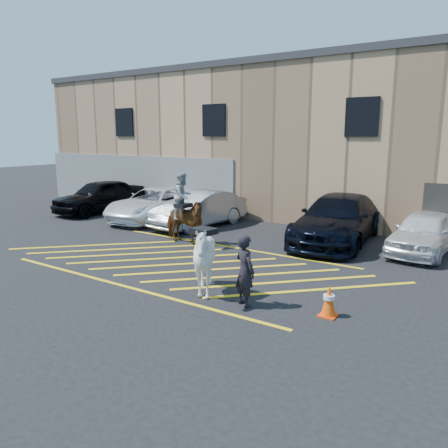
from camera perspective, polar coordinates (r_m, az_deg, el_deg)
The scene contains 12 objects.
ground at distance 13.83m, azimuth -4.22°, elevation -4.92°, with size 90.00×90.00×0.00m, color black.
car_black_suv at distance 23.31m, azimuth -15.87°, elevation 3.53°, with size 1.99×4.95×1.69m, color black.
car_white_pickup at distance 20.68m, azimuth -9.01°, elevation 2.58°, with size 2.47×5.35×1.49m, color white.
car_silver_sedan at distance 18.91m, azimuth -3.27°, elevation 1.95°, with size 1.63×4.66×1.54m, color gray.
car_blue_suv at distance 16.68m, azimuth 14.66°, elevation 0.62°, with size 2.42×5.95×1.73m, color black.
car_white_suv at distance 16.12m, azimuth 24.69°, elevation -0.99°, with size 1.68×4.17×1.42m, color white.
handler at distance 10.12m, azimuth 2.74°, elevation -6.11°, with size 0.62×0.41×1.69m, color black.
warehouse at distance 23.89m, azimuth 13.85°, elevation 10.58°, with size 32.42×10.20×7.30m.
hatching_zone at distance 13.60m, azimuth -5.00°, elevation -5.19°, with size 12.60×5.12×0.01m.
mounted_bay at distance 15.90m, azimuth -5.33°, elevation 1.15°, with size 2.02×0.99×2.62m.
saddled_white at distance 10.77m, azimuth -2.61°, elevation -4.60°, with size 1.73×1.88×1.83m.
traffic_cone at distance 9.95m, azimuth 13.53°, elevation -9.67°, with size 0.39×0.39×0.73m.
Camera 1 is at (8.18, -10.45, 3.91)m, focal length 35.00 mm.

